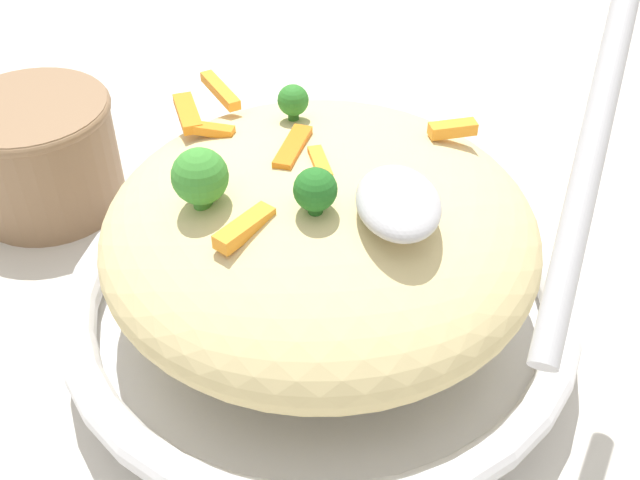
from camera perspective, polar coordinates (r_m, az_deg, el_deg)
name	(u,v)px	position (r m, az deg, el deg)	size (l,w,h in m)	color
ground_plane	(320,333)	(0.48, 0.00, -6.93)	(2.40, 2.40, 0.00)	beige
serving_bowl	(320,305)	(0.46, 0.00, -4.81)	(0.30, 0.30, 0.05)	silver
pasta_mound	(320,231)	(0.42, 0.00, 0.66)	(0.24, 0.24, 0.09)	#DBC689
carrot_piece_0	(393,211)	(0.37, 5.45, 2.15)	(0.03, 0.01, 0.01)	orange
carrot_piece_1	(325,165)	(0.39, 0.35, 5.55)	(0.03, 0.01, 0.01)	orange
carrot_piece_2	(220,90)	(0.47, -7.41, 10.95)	(0.04, 0.01, 0.01)	orange
carrot_piece_3	(245,228)	(0.36, -5.61, 0.90)	(0.03, 0.01, 0.01)	orange
carrot_piece_4	(293,148)	(0.41, -2.03, 6.80)	(0.04, 0.01, 0.01)	orange
carrot_piece_5	(212,130)	(0.44, -8.02, 8.09)	(0.03, 0.01, 0.01)	orange
carrot_piece_6	(453,129)	(0.44, 9.81, 8.13)	(0.03, 0.01, 0.01)	orange
carrot_piece_7	(188,113)	(0.45, -9.79, 9.26)	(0.04, 0.01, 0.01)	orange
broccoli_floret_0	(315,190)	(0.36, -0.35, 3.71)	(0.02, 0.02, 0.03)	#205B1C
broccoli_floret_1	(200,177)	(0.37, -8.89, 4.64)	(0.03, 0.03, 0.03)	#377928
broccoli_floret_2	(293,101)	(0.44, -2.01, 10.27)	(0.02, 0.02, 0.02)	#296820
serving_spoon	(466,188)	(0.35, 10.74, 3.81)	(0.15, 0.13, 0.10)	#B7B7BC
companion_bowl	(40,151)	(0.59, -20.06, 6.22)	(0.11, 0.11, 0.08)	#8C6B4C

